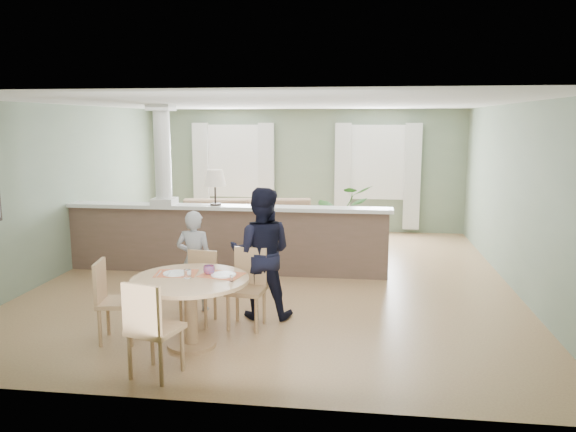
# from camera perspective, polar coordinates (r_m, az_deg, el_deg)

# --- Properties ---
(ground) EXTENTS (8.00, 8.00, 0.00)m
(ground) POSITION_cam_1_polar(r_m,az_deg,el_deg) (8.89, -0.96, -6.31)
(ground) COLOR tan
(ground) RESTS_ON ground
(room_shell) EXTENTS (7.02, 8.02, 2.71)m
(room_shell) POSITION_cam_1_polar(r_m,az_deg,el_deg) (9.19, -0.59, 5.71)
(room_shell) COLOR gray
(room_shell) RESTS_ON ground
(pony_wall) EXTENTS (5.32, 0.38, 2.70)m
(pony_wall) POSITION_cam_1_polar(r_m,az_deg,el_deg) (9.11, -6.93, -1.42)
(pony_wall) COLOR brown
(pony_wall) RESTS_ON ground
(sofa) EXTENTS (3.41, 1.79, 0.95)m
(sofa) POSITION_cam_1_polar(r_m,az_deg,el_deg) (10.62, -4.21, -1.07)
(sofa) COLOR #87664A
(sofa) RESTS_ON ground
(houseplant) EXTENTS (1.58, 1.55, 1.32)m
(houseplant) POSITION_cam_1_polar(r_m,az_deg,el_deg) (10.09, 4.81, -0.55)
(houseplant) COLOR #366D2B
(houseplant) RESTS_ON ground
(dining_table) EXTENTS (1.27, 1.27, 0.87)m
(dining_table) POSITION_cam_1_polar(r_m,az_deg,el_deg) (6.22, -9.82, -7.61)
(dining_table) COLOR tan
(dining_table) RESTS_ON ground
(chair_far_boy) EXTENTS (0.43, 0.43, 0.87)m
(chair_far_boy) POSITION_cam_1_polar(r_m,az_deg,el_deg) (6.99, -8.95, -6.78)
(chair_far_boy) COLOR tan
(chair_far_boy) RESTS_ON ground
(chair_far_man) EXTENTS (0.46, 0.46, 0.94)m
(chair_far_man) POSITION_cam_1_polar(r_m,az_deg,el_deg) (6.79, -4.08, -6.86)
(chair_far_man) COLOR tan
(chair_far_man) RESTS_ON ground
(chair_near) EXTENTS (0.54, 0.54, 0.97)m
(chair_near) POSITION_cam_1_polar(r_m,az_deg,el_deg) (5.55, -13.81, -10.74)
(chair_near) COLOR tan
(chair_near) RESTS_ON ground
(chair_side) EXTENTS (0.48, 0.48, 0.92)m
(chair_side) POSITION_cam_1_polar(r_m,az_deg,el_deg) (6.60, -17.52, -7.85)
(chair_side) COLOR tan
(chair_side) RESTS_ON ground
(child_person) EXTENTS (0.49, 0.33, 1.31)m
(child_person) POSITION_cam_1_polar(r_m,az_deg,el_deg) (7.37, -9.47, -4.50)
(child_person) COLOR #98989D
(child_person) RESTS_ON ground
(man_person) EXTENTS (0.82, 0.65, 1.64)m
(man_person) POSITION_cam_1_polar(r_m,az_deg,el_deg) (6.99, -2.74, -3.77)
(man_person) COLOR black
(man_person) RESTS_ON ground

